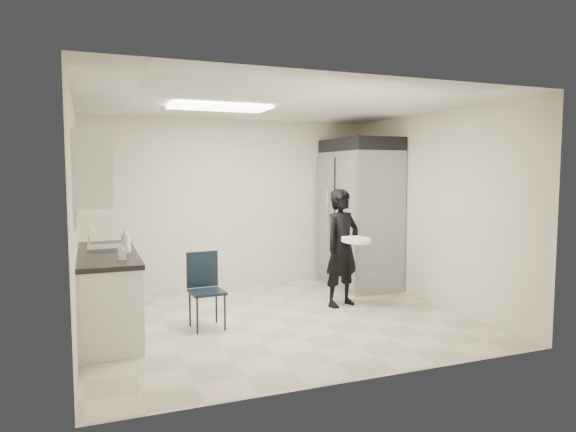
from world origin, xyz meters
name	(u,v)px	position (x,y,z in m)	size (l,w,h in m)	color
floor	(278,319)	(0.00, 0.00, 0.00)	(4.50, 4.50, 0.00)	#C1B197
ceiling	(277,103)	(0.00, 0.00, 2.60)	(4.50, 4.50, 0.00)	silver
back_wall	(234,203)	(0.00, 2.00, 1.30)	(4.50, 4.50, 0.00)	beige
left_wall	(75,219)	(-2.25, 0.00, 1.30)	(4.00, 4.00, 0.00)	beige
right_wall	(433,208)	(2.25, 0.00, 1.30)	(4.00, 4.00, 0.00)	beige
ceiling_panel	(220,108)	(-0.60, 0.40, 2.57)	(1.20, 0.60, 0.02)	white
lower_counter	(108,294)	(-1.95, 0.20, 0.43)	(0.60, 1.90, 0.86)	silver
countertop	(106,254)	(-1.95, 0.20, 0.89)	(0.64, 1.95, 0.05)	black
sink	(108,252)	(-1.93, 0.45, 0.87)	(0.42, 0.40, 0.14)	gray
faucet	(89,240)	(-2.13, 0.45, 1.02)	(0.02, 0.02, 0.24)	silver
upper_cabinets	(91,169)	(-2.08, 0.20, 1.83)	(0.35, 1.80, 0.75)	silver
towel_dispenser	(86,185)	(-2.14, 1.35, 1.62)	(0.22, 0.30, 0.35)	black
notice_sticker_left	(76,226)	(-2.24, 0.10, 1.22)	(0.00, 0.12, 0.07)	yellow
notice_sticker_right	(77,228)	(-2.24, 0.30, 1.18)	(0.00, 0.12, 0.07)	yellow
commercial_fridge	(359,219)	(1.83, 1.27, 1.05)	(0.80, 1.35, 2.10)	gray
fridge_compressor	(360,145)	(1.83, 1.27, 2.20)	(0.80, 1.35, 0.20)	black
folding_chair	(207,292)	(-0.89, -0.06, 0.42)	(0.38, 0.38, 0.84)	black
man_tuxedo	(342,248)	(1.02, 0.28, 0.78)	(0.57, 0.38, 1.57)	black
bucket_lid	(356,240)	(1.10, 0.04, 0.91)	(0.39, 0.39, 0.05)	white
soap_bottle_a	(126,240)	(-1.75, 0.03, 1.05)	(0.11, 0.11, 0.28)	silver
soap_bottle_b	(122,251)	(-1.82, -0.38, 0.99)	(0.08, 0.08, 0.17)	#B2B0BC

